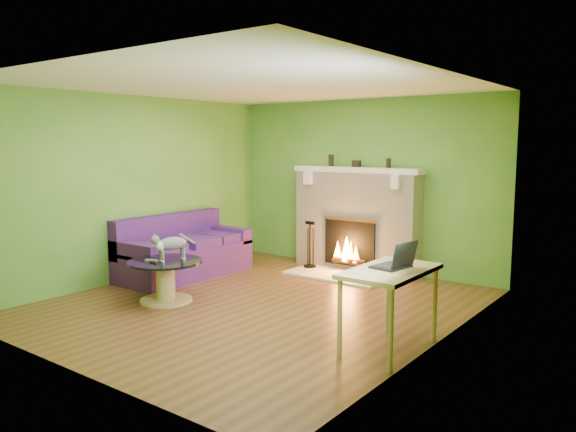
# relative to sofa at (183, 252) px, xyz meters

# --- Properties ---
(floor) EXTENTS (5.00, 5.00, 0.00)m
(floor) POSITION_rel_sofa_xyz_m (1.86, -0.48, -0.34)
(floor) COLOR #523217
(floor) RESTS_ON ground
(ceiling) EXTENTS (5.00, 5.00, 0.00)m
(ceiling) POSITION_rel_sofa_xyz_m (1.86, -0.48, 2.26)
(ceiling) COLOR white
(ceiling) RESTS_ON wall_back
(wall_back) EXTENTS (5.00, 0.00, 5.00)m
(wall_back) POSITION_rel_sofa_xyz_m (1.86, 2.02, 0.96)
(wall_back) COLOR #44872C
(wall_back) RESTS_ON floor
(wall_front) EXTENTS (5.00, 0.00, 5.00)m
(wall_front) POSITION_rel_sofa_xyz_m (1.86, -2.98, 0.96)
(wall_front) COLOR #44872C
(wall_front) RESTS_ON floor
(wall_left) EXTENTS (0.00, 5.00, 5.00)m
(wall_left) POSITION_rel_sofa_xyz_m (-0.39, -0.48, 0.96)
(wall_left) COLOR #44872C
(wall_left) RESTS_ON floor
(wall_right) EXTENTS (0.00, 5.00, 5.00)m
(wall_right) POSITION_rel_sofa_xyz_m (4.11, -0.48, 0.96)
(wall_right) COLOR #44872C
(wall_right) RESTS_ON floor
(window_frame) EXTENTS (0.00, 1.20, 1.20)m
(window_frame) POSITION_rel_sofa_xyz_m (4.10, -1.38, 1.21)
(window_frame) COLOR silver
(window_frame) RESTS_ON wall_right
(window_pane) EXTENTS (0.00, 1.06, 1.06)m
(window_pane) POSITION_rel_sofa_xyz_m (4.09, -1.38, 1.21)
(window_pane) COLOR white
(window_pane) RESTS_ON wall_right
(fireplace) EXTENTS (2.10, 0.46, 1.58)m
(fireplace) POSITION_rel_sofa_xyz_m (1.86, 1.83, 0.43)
(fireplace) COLOR beige
(fireplace) RESTS_ON floor
(hearth) EXTENTS (1.50, 0.75, 0.03)m
(hearth) POSITION_rel_sofa_xyz_m (1.86, 1.32, -0.33)
(hearth) COLOR beige
(hearth) RESTS_ON floor
(mantel) EXTENTS (2.10, 0.28, 0.08)m
(mantel) POSITION_rel_sofa_xyz_m (1.86, 1.81, 1.20)
(mantel) COLOR white
(mantel) RESTS_ON fireplace
(sofa) EXTENTS (0.90, 1.98, 0.89)m
(sofa) POSITION_rel_sofa_xyz_m (0.00, 0.00, 0.00)
(sofa) COLOR #3A1758
(sofa) RESTS_ON floor
(coffee_table) EXTENTS (0.91, 0.91, 0.51)m
(coffee_table) POSITION_rel_sofa_xyz_m (0.87, -1.08, -0.05)
(coffee_table) COLOR #D3B671
(coffee_table) RESTS_ON floor
(desk) EXTENTS (0.61, 1.05, 0.78)m
(desk) POSITION_rel_sofa_xyz_m (3.81, -0.90, 0.34)
(desk) COLOR #D3B671
(desk) RESTS_ON floor
(cat) EXTENTS (0.35, 0.59, 0.35)m
(cat) POSITION_rel_sofa_xyz_m (0.95, -1.03, 0.34)
(cat) COLOR slate
(cat) RESTS_ON coffee_table
(remote_silver) EXTENTS (0.18, 0.09, 0.02)m
(remote_silver) POSITION_rel_sofa_xyz_m (0.77, -1.20, 0.18)
(remote_silver) COLOR #969699
(remote_silver) RESTS_ON coffee_table
(remote_black) EXTENTS (0.16, 0.07, 0.02)m
(remote_black) POSITION_rel_sofa_xyz_m (0.89, -1.26, 0.18)
(remote_black) COLOR black
(remote_black) RESTS_ON coffee_table
(laptop) EXTENTS (0.36, 0.39, 0.26)m
(laptop) POSITION_rel_sofa_xyz_m (3.79, -0.85, 0.57)
(laptop) COLOR black
(laptop) RESTS_ON desk
(fire_tools) EXTENTS (0.19, 0.19, 0.72)m
(fire_tools) POSITION_rel_sofa_xyz_m (1.26, 1.47, 0.05)
(fire_tools) COLOR black
(fire_tools) RESTS_ON hearth
(mantel_vase_left) EXTENTS (0.08, 0.08, 0.18)m
(mantel_vase_left) POSITION_rel_sofa_xyz_m (1.40, 1.84, 1.33)
(mantel_vase_left) COLOR black
(mantel_vase_left) RESTS_ON mantel
(mantel_vase_right) EXTENTS (0.07, 0.07, 0.14)m
(mantel_vase_right) POSITION_rel_sofa_xyz_m (2.38, 1.84, 1.31)
(mantel_vase_right) COLOR black
(mantel_vase_right) RESTS_ON mantel
(mantel_box) EXTENTS (0.12, 0.08, 0.10)m
(mantel_box) POSITION_rel_sofa_xyz_m (1.85, 1.84, 1.29)
(mantel_box) COLOR black
(mantel_box) RESTS_ON mantel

